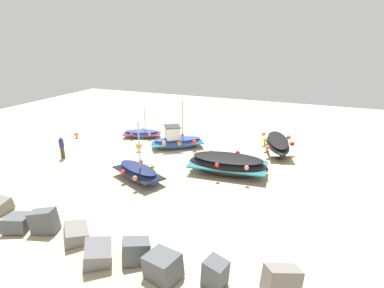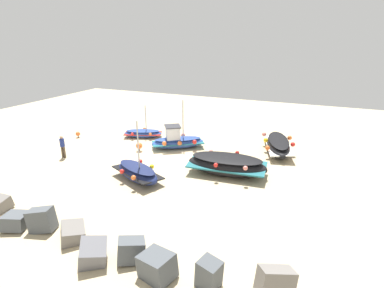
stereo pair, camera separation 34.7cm
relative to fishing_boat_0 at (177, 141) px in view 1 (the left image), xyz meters
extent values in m
plane|color=#C6B289|center=(0.69, 3.34, -0.57)|extent=(47.70, 47.70, 0.00)
ellipsoid|color=#2D4C9E|center=(-0.04, -0.04, -0.18)|extent=(4.11, 3.47, 0.83)
cube|color=#1E6670|center=(-0.04, -0.04, -0.14)|extent=(4.00, 3.41, 0.12)
ellipsoid|color=navy|center=(-0.04, -0.04, 0.15)|extent=(3.61, 3.04, 0.17)
cube|color=white|center=(0.26, 0.17, 0.66)|extent=(1.40, 1.42, 0.91)
cube|color=#333338|center=(0.26, 0.17, 1.15)|extent=(1.62, 1.65, 0.06)
cylinder|color=#B7B7BC|center=(-0.38, -0.27, 1.64)|extent=(0.08, 0.08, 2.86)
sphere|color=red|center=(-1.45, 0.05, 0.11)|extent=(0.33, 0.33, 0.33)
sphere|color=#EA7F75|center=(-0.01, -1.06, 0.13)|extent=(0.33, 0.33, 0.33)
sphere|color=orange|center=(-0.53, 0.68, 0.09)|extent=(0.33, 0.33, 0.33)
sphere|color=#EA7F75|center=(0.90, -0.43, 0.12)|extent=(0.33, 0.33, 0.33)
sphere|color=orange|center=(0.38, 1.30, 0.15)|extent=(0.33, 0.33, 0.33)
ellipsoid|color=black|center=(-4.83, 3.11, 0.01)|extent=(5.01, 2.34, 1.29)
cube|color=#1E6670|center=(-4.83, 3.11, 0.07)|extent=(4.81, 2.33, 0.24)
ellipsoid|color=black|center=(-4.83, 3.11, 0.49)|extent=(4.40, 2.00, 0.31)
sphere|color=#EA7F75|center=(-3.47, 2.17, 0.39)|extent=(0.26, 0.26, 0.26)
sphere|color=red|center=(-4.49, 4.19, 0.41)|extent=(0.26, 0.26, 0.26)
sphere|color=red|center=(-5.17, 2.03, 0.51)|extent=(0.26, 0.26, 0.26)
sphere|color=#EA7F75|center=(-6.19, 4.05, 0.45)|extent=(0.26, 0.26, 0.26)
ellipsoid|color=#2D4C9E|center=(3.76, -1.23, -0.26)|extent=(3.36, 2.20, 0.63)
cube|color=maroon|center=(3.76, -1.23, -0.23)|extent=(3.26, 2.19, 0.07)
ellipsoid|color=navy|center=(3.76, -1.23, 0.00)|extent=(2.95, 1.93, 0.11)
cylinder|color=#B7B7BC|center=(3.48, -1.34, 1.10)|extent=(0.08, 0.08, 2.11)
sphere|color=orange|center=(2.83, -0.87, -0.08)|extent=(0.25, 0.25, 0.25)
sphere|color=orange|center=(3.99, -1.86, -0.04)|extent=(0.25, 0.25, 0.25)
sphere|color=red|center=(4.21, -0.35, -0.08)|extent=(0.25, 0.25, 0.25)
ellipsoid|color=black|center=(-7.14, -2.08, -0.08)|extent=(2.83, 5.04, 1.09)
cube|color=white|center=(-7.14, -2.08, -0.03)|extent=(2.77, 4.85, 0.20)
ellipsoid|color=black|center=(-7.14, -2.08, 0.34)|extent=(2.44, 4.42, 0.26)
sphere|color=orange|center=(-6.64, -0.55, 0.18)|extent=(0.33, 0.33, 0.33)
sphere|color=red|center=(-8.19, -1.68, 0.28)|extent=(0.33, 0.33, 0.33)
sphere|color=yellow|center=(-6.28, -1.84, 0.30)|extent=(0.33, 0.33, 0.33)
sphere|color=orange|center=(-7.83, -2.97, 0.34)|extent=(0.33, 0.33, 0.33)
sphere|color=#EA7F75|center=(-5.92, -3.13, 0.33)|extent=(0.33, 0.33, 0.33)
ellipsoid|color=navy|center=(-0.25, 5.90, -0.13)|extent=(3.80, 2.81, 0.98)
cube|color=black|center=(-0.25, 5.90, -0.08)|extent=(3.68, 2.75, 0.18)
ellipsoid|color=#151E45|center=(-0.25, 5.90, 0.24)|extent=(3.33, 2.43, 0.23)
cylinder|color=#B7B7BC|center=(-0.48, 6.00, 1.69)|extent=(0.08, 0.08, 2.76)
sphere|color=orange|center=(-0.74, 7.03, 0.16)|extent=(0.27, 0.27, 0.27)
sphere|color=yellow|center=(-0.87, 5.27, 0.14)|extent=(0.27, 0.27, 0.27)
sphere|color=red|center=(0.37, 6.52, 0.12)|extent=(0.27, 0.27, 0.27)
sphere|color=red|center=(0.24, 4.76, 0.10)|extent=(0.27, 0.27, 0.27)
cylinder|color=brown|center=(6.48, 4.91, -0.15)|extent=(0.14, 0.14, 0.83)
cylinder|color=brown|center=(6.32, 4.87, -0.15)|extent=(0.14, 0.14, 0.83)
cylinder|color=navy|center=(6.40, 4.89, 0.54)|extent=(0.32, 0.32, 0.55)
sphere|color=tan|center=(6.40, 4.89, 0.93)|extent=(0.22, 0.22, 0.22)
cube|color=slate|center=(-8.98, 11.34, -0.13)|extent=(1.37, 1.36, 1.17)
cube|color=#4C5156|center=(-6.91, 11.98, -0.05)|extent=(0.94, 0.89, 1.12)
cube|color=#4C5156|center=(-5.09, 12.26, -0.11)|extent=(1.41, 1.21, 1.02)
cube|color=#4C5156|center=(-3.74, 11.84, -0.16)|extent=(1.29, 1.36, 1.03)
cube|color=slate|center=(-2.53, 12.52, -0.18)|extent=(1.53, 1.45, 1.10)
cube|color=slate|center=(-0.85, 11.77, -0.25)|extent=(1.50, 1.44, 0.87)
cube|color=#4C5156|center=(0.86, 11.75, -0.07)|extent=(1.34, 0.98, 1.19)
cube|color=#4C5156|center=(2.11, 12.04, -0.26)|extent=(1.34, 1.47, 0.83)
cube|color=slate|center=(4.13, 11.37, -0.26)|extent=(0.90, 1.00, 0.76)
cylinder|color=#3F3F42|center=(8.73, 0.94, -0.50)|extent=(0.08, 0.08, 0.13)
sphere|color=orange|center=(8.73, 0.94, -0.25)|extent=(0.36, 0.36, 0.36)
cylinder|color=#3F3F42|center=(2.25, 1.74, -0.48)|extent=(0.08, 0.08, 0.18)
sphere|color=orange|center=(2.25, 1.74, -0.15)|extent=(0.47, 0.47, 0.47)
camera|label=1|loc=(-9.26, 19.88, 7.41)|focal=28.75mm
camera|label=2|loc=(-9.58, 19.75, 7.41)|focal=28.75mm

